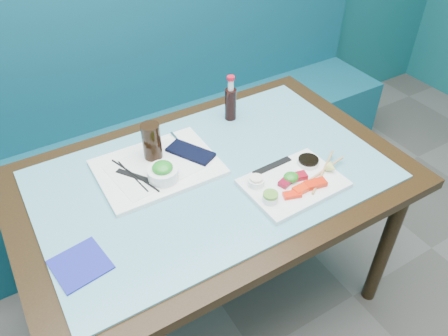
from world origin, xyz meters
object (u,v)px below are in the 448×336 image
sashimi_plate (293,183)px  seaweed_bowl (163,174)px  booth_bench (136,140)px  serving_tray (158,167)px  cola_glass (152,141)px  blue_napkin (80,264)px  cola_bottle_body (231,104)px  dining_table (212,192)px

sashimi_plate → seaweed_bowl: 0.45m
sashimi_plate → booth_bench: bearing=99.8°
serving_tray → cola_glass: size_ratio=3.02×
sashimi_plate → serving_tray: (-0.37, 0.32, -0.00)m
booth_bench → serving_tray: booth_bench is taller
blue_napkin → cola_glass: bearing=41.2°
cola_glass → cola_bottle_body: size_ratio=1.04×
sashimi_plate → cola_glass: bearing=131.6°
dining_table → serving_tray: size_ratio=3.28×
booth_bench → sashimi_plate: 1.13m
seaweed_bowl → blue_napkin: bearing=-150.7°
serving_tray → blue_napkin: (-0.37, -0.28, -0.01)m
serving_tray → blue_napkin: serving_tray is taller
serving_tray → blue_napkin: 0.46m
dining_table → cola_bottle_body: 0.40m
seaweed_bowl → cola_glass: 0.14m
seaweed_bowl → booth_bench: bearing=78.1°
sashimi_plate → blue_napkin: size_ratio=2.27×
cola_bottle_body → blue_napkin: size_ratio=0.92×
serving_tray → seaweed_bowl: 0.08m
booth_bench → blue_napkin: (-0.53, -0.99, 0.39)m
booth_bench → cola_glass: (-0.15, -0.66, 0.47)m
sashimi_plate → cola_bottle_body: 0.48m
seaweed_bowl → cola_bottle_body: 0.47m
serving_tray → seaweed_bowl: seaweed_bowl is taller
booth_bench → serving_tray: (-0.16, -0.71, 0.39)m
cola_glass → blue_napkin: cola_glass is taller
dining_table → cola_glass: (-0.15, 0.18, 0.18)m
seaweed_bowl → cola_bottle_body: cola_bottle_body is taller
sashimi_plate → cola_bottle_body: size_ratio=2.46×
sashimi_plate → cola_bottle_body: (0.03, 0.47, 0.06)m
dining_table → seaweed_bowl: size_ratio=12.89×
seaweed_bowl → sashimi_plate: bearing=-33.4°
dining_table → serving_tray: 0.22m
serving_tray → cola_bottle_body: size_ratio=3.13×
booth_bench → dining_table: bearing=-90.0°
seaweed_bowl → blue_napkin: (-0.36, -0.20, -0.03)m
booth_bench → blue_napkin: size_ratio=20.32×
dining_table → serving_tray: (-0.16, 0.12, 0.10)m
serving_tray → cola_bottle_body: (0.40, 0.15, 0.06)m
sashimi_plate → serving_tray: bearing=136.9°
booth_bench → sashimi_plate: size_ratio=8.96×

